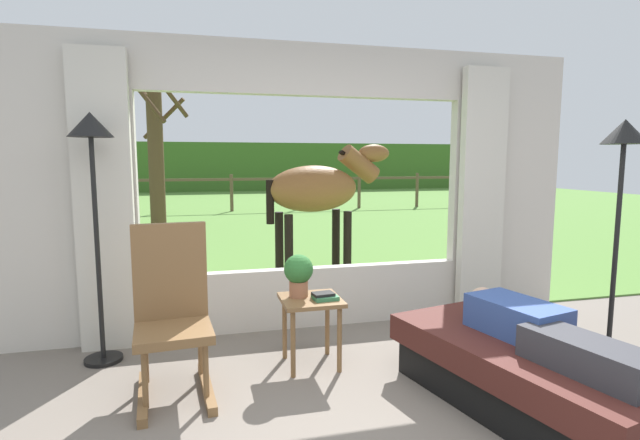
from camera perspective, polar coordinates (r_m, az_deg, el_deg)
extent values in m
cube|color=beige|center=(4.40, -28.19, 2.83)|extent=(1.15, 0.12, 2.55)
cube|color=beige|center=(5.21, 20.85, 3.73)|extent=(1.15, 0.12, 2.55)
cube|color=beige|center=(4.55, -1.44, -9.04)|extent=(2.90, 0.12, 0.55)
cube|color=beige|center=(4.44, -1.52, 17.30)|extent=(2.90, 0.12, 0.45)
cube|color=beige|center=(4.20, -24.15, 1.86)|extent=(0.44, 0.10, 2.40)
cube|color=beige|center=(4.91, 18.54, 2.78)|extent=(0.44, 0.10, 2.40)
cube|color=#568438|center=(15.27, -10.51, 1.22)|extent=(36.00, 21.68, 0.02)
cube|color=#3B6525|center=(25.02, -12.06, 6.15)|extent=(36.00, 2.00, 2.40)
cube|color=black|center=(3.45, 23.36, -17.80)|extent=(1.16, 1.71, 0.24)
cube|color=#471E19|center=(3.37, 23.54, -14.54)|extent=(1.26, 1.86, 0.18)
cube|color=#334C8C|center=(3.41, 22.19, -10.63)|extent=(0.47, 0.66, 0.22)
cube|color=#333338|center=(3.00, 28.99, -13.89)|extent=(0.42, 0.73, 0.18)
sphere|color=tan|center=(3.71, 18.68, -9.06)|extent=(0.20, 0.20, 0.20)
cube|color=brown|center=(3.32, -16.92, -12.53)|extent=(0.52, 0.52, 0.06)
cube|color=brown|center=(3.43, -17.27, -6.00)|extent=(0.48, 0.10, 0.68)
cube|color=brown|center=(3.48, -20.15, -19.05)|extent=(0.12, 0.68, 0.06)
cube|color=brown|center=(3.49, -13.20, -18.72)|extent=(0.12, 0.68, 0.06)
cylinder|color=brown|center=(3.23, -19.99, -17.15)|extent=(0.04, 0.04, 0.38)
cylinder|color=brown|center=(3.24, -13.33, -16.83)|extent=(0.04, 0.04, 0.38)
cylinder|color=brown|center=(3.56, -19.91, -14.81)|extent=(0.04, 0.04, 0.38)
cylinder|color=brown|center=(3.57, -13.94, -14.53)|extent=(0.04, 0.04, 0.38)
cube|color=brown|center=(3.64, -1.09, -9.41)|extent=(0.44, 0.44, 0.03)
cylinder|color=brown|center=(3.53, -3.21, -14.41)|extent=(0.04, 0.04, 0.49)
cylinder|color=brown|center=(3.60, 2.27, -13.93)|extent=(0.04, 0.04, 0.49)
cylinder|color=brown|center=(3.84, -4.20, -12.59)|extent=(0.04, 0.04, 0.49)
cylinder|color=brown|center=(3.91, 0.82, -12.21)|extent=(0.04, 0.04, 0.49)
cylinder|color=#9E6042|center=(3.65, -2.54, -8.11)|extent=(0.14, 0.14, 0.12)
sphere|color=#2D6B2D|center=(3.62, -2.55, -5.82)|extent=(0.22, 0.22, 0.22)
cube|color=#337247|center=(3.59, 0.61, -9.12)|extent=(0.19, 0.16, 0.03)
cube|color=black|center=(3.58, 0.38, -8.73)|extent=(0.16, 0.13, 0.02)
cylinder|color=black|center=(4.21, -24.18, -14.76)|extent=(0.28, 0.28, 0.03)
cylinder|color=black|center=(3.99, -24.79, -3.48)|extent=(0.04, 0.04, 1.70)
cone|color=black|center=(3.93, -25.51, 10.15)|extent=(0.32, 0.32, 0.18)
cylinder|color=black|center=(4.47, 30.82, -13.85)|extent=(0.28, 0.28, 0.03)
cylinder|color=black|center=(4.26, 31.51, -3.56)|extent=(0.04, 0.04, 1.65)
cone|color=black|center=(4.21, 32.32, 8.82)|extent=(0.32, 0.32, 0.18)
ellipsoid|color=brown|center=(6.26, -0.77, 3.72)|extent=(1.33, 0.81, 0.60)
cylinder|color=brown|center=(6.57, 4.60, 6.58)|extent=(0.64, 0.38, 0.53)
ellipsoid|color=brown|center=(6.70, 6.39, 7.84)|extent=(0.51, 0.30, 0.24)
cube|color=black|center=(6.53, 4.00, 6.83)|extent=(0.44, 0.17, 0.32)
cylinder|color=black|center=(6.04, -5.91, 2.13)|extent=(0.12, 0.12, 0.55)
cylinder|color=black|center=(6.67, 1.89, -2.34)|extent=(0.11, 0.11, 0.85)
cylinder|color=black|center=(6.40, 3.26, -2.76)|extent=(0.11, 0.11, 0.85)
cylinder|color=black|center=(6.32, -4.83, -2.89)|extent=(0.11, 0.11, 0.85)
cylinder|color=black|center=(6.03, -3.70, -3.37)|extent=(0.11, 0.11, 0.85)
cylinder|color=#4C3823|center=(10.75, -18.78, 6.70)|extent=(0.32, 0.32, 3.03)
cylinder|color=#47331E|center=(10.72, -20.80, 15.01)|extent=(0.48, 0.72, 0.70)
cylinder|color=#47331E|center=(10.42, -17.78, 14.57)|extent=(0.88, 0.62, 1.10)
cylinder|color=#47331E|center=(11.17, -17.96, 11.33)|extent=(0.94, 0.45, 0.88)
cylinder|color=#47331E|center=(10.37, -20.36, 13.95)|extent=(0.95, 0.44, 1.21)
cylinder|color=brown|center=(15.43, -33.25, 2.33)|extent=(0.10, 0.10, 1.10)
cylinder|color=brown|center=(14.89, -25.96, 2.64)|extent=(0.10, 0.10, 1.10)
cylinder|color=brown|center=(14.62, -18.26, 2.93)|extent=(0.10, 0.10, 1.10)
cylinder|color=brown|center=(14.61, -10.40, 3.17)|extent=(0.10, 0.10, 1.10)
cylinder|color=brown|center=(14.88, -2.68, 3.34)|extent=(0.10, 0.10, 1.10)
cylinder|color=brown|center=(15.40, 4.64, 3.46)|extent=(0.10, 0.10, 1.10)
cylinder|color=brown|center=(16.16, 11.39, 3.51)|extent=(0.10, 0.10, 1.10)
cylinder|color=brown|center=(17.11, 17.45, 3.51)|extent=(0.10, 0.10, 1.10)
cube|color=brown|center=(14.59, -10.44, 4.74)|extent=(16.00, 0.06, 0.08)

